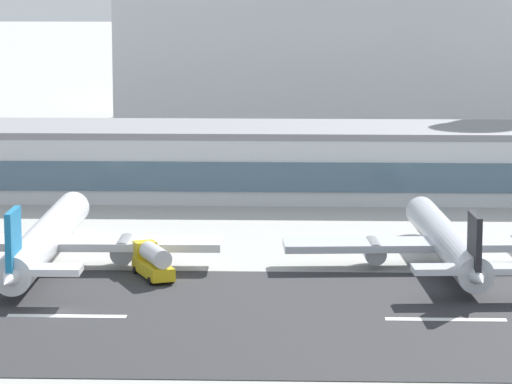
% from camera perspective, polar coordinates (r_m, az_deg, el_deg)
% --- Properties ---
extents(ground_plane, '(1400.00, 1400.00, 0.00)m').
position_cam_1_polar(ground_plane, '(145.40, -8.00, -4.81)').
color(ground_plane, '#A8A8A3').
extents(runway_strip, '(800.00, 42.63, 0.08)m').
position_cam_1_polar(runway_strip, '(143.72, -8.13, -4.96)').
color(runway_strip, '#2D2D30').
rests_on(runway_strip, ground_plane).
extents(runway_centreline_dash_4, '(12.00, 1.20, 0.01)m').
position_cam_1_polar(runway_centreline_dash_4, '(143.48, -7.61, -4.96)').
color(runway_centreline_dash_4, white).
rests_on(runway_centreline_dash_4, runway_strip).
extents(runway_centreline_dash_5, '(12.00, 1.20, 0.01)m').
position_cam_1_polar(runway_centreline_dash_5, '(142.16, 7.64, -5.09)').
color(runway_centreline_dash_5, white).
rests_on(runway_centreline_dash_5, runway_strip).
extents(terminal_building, '(210.41, 20.67, 10.55)m').
position_cam_1_polar(terminal_building, '(214.91, -0.00, 1.27)').
color(terminal_building, silver).
rests_on(terminal_building, ground_plane).
extents(distant_hotel_block, '(122.29, 39.20, 42.73)m').
position_cam_1_polar(distant_hotel_block, '(309.21, 6.07, 6.65)').
color(distant_hotel_block, '#BCBCC1').
rests_on(distant_hotel_block, ground_plane).
extents(airliner_blue_tail_gate_1, '(41.15, 47.40, 9.89)m').
position_cam_1_polar(airliner_blue_tail_gate_1, '(165.60, -8.53, -1.98)').
color(airliner_blue_tail_gate_1, silver).
rests_on(airliner_blue_tail_gate_1, ground_plane).
extents(airliner_black_tail_gate_2, '(38.23, 43.97, 9.18)m').
position_cam_1_polar(airliner_black_tail_gate_2, '(165.40, 7.71, -2.05)').
color(airliner_black_tail_gate_2, silver).
rests_on(airliner_black_tail_gate_2, ground_plane).
extents(service_fuel_truck_0, '(5.68, 8.84, 3.95)m').
position_cam_1_polar(service_fuel_truck_0, '(159.05, -4.16, -2.78)').
color(service_fuel_truck_0, gold).
rests_on(service_fuel_truck_0, ground_plane).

